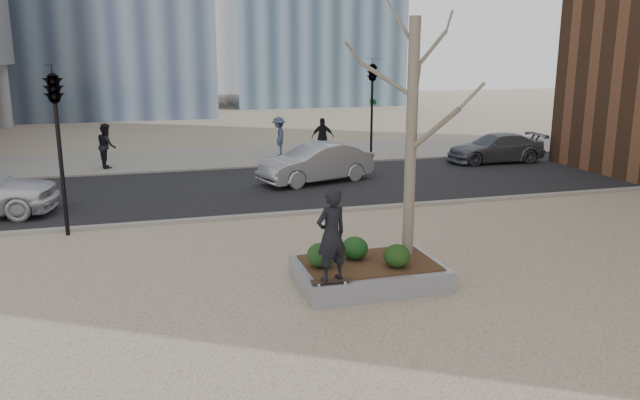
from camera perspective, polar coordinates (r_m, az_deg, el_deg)
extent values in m
plane|color=#C0A98D|center=(13.05, 0.30, -8.11)|extent=(120.00, 120.00, 0.00)
cube|color=black|center=(22.43, -6.85, 1.04)|extent=(60.00, 8.00, 0.02)
cube|color=gray|center=(29.25, -9.06, 3.88)|extent=(60.00, 6.00, 0.02)
cube|color=gray|center=(13.27, 4.48, -6.75)|extent=(3.00, 2.00, 0.45)
cube|color=#382314|center=(13.18, 4.50, -5.75)|extent=(2.70, 1.70, 0.04)
ellipsoid|color=#133B16|center=(12.78, 0.10, -5.06)|extent=(0.59, 0.59, 0.50)
ellipsoid|color=#113715|center=(13.27, 3.19, -4.41)|extent=(0.57, 0.57, 0.48)
ellipsoid|color=black|center=(12.87, 7.04, -5.09)|extent=(0.56, 0.56, 0.48)
imported|color=black|center=(11.76, 1.04, -3.20)|extent=(0.76, 0.62, 1.80)
imported|color=#A6A9AF|center=(23.22, -0.36, 3.39)|extent=(4.60, 2.72, 1.43)
imported|color=slate|center=(28.59, 15.73, 4.61)|extent=(4.38, 1.92, 1.25)
imported|color=black|center=(27.61, -18.93, 4.73)|extent=(0.84, 1.00, 1.85)
imported|color=#384A65|center=(29.08, -3.79, 5.80)|extent=(0.91, 1.29, 1.82)
imported|color=black|center=(29.12, 0.25, 5.79)|extent=(1.09, 0.57, 1.77)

